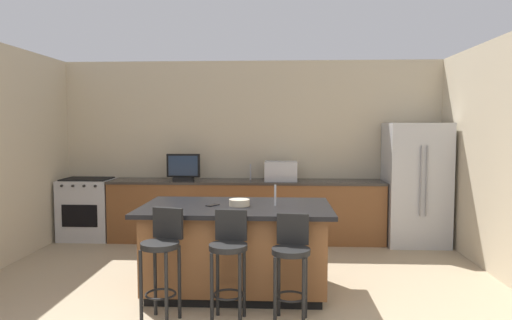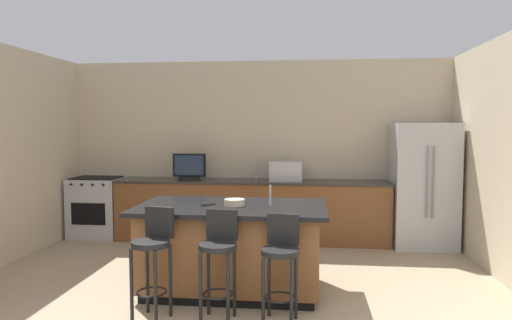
# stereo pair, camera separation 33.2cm
# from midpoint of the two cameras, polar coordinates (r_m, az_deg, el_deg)

# --- Properties ---
(wall_back) EXTENTS (6.37, 0.12, 2.75)m
(wall_back) POSITION_cam_midpoint_polar(r_m,az_deg,el_deg) (7.33, -1.93, 1.34)
(wall_back) COLOR beige
(wall_back) RESTS_ON ground_plane
(counter_back) EXTENTS (4.11, 0.62, 0.92)m
(counter_back) POSITION_cam_midpoint_polar(r_m,az_deg,el_deg) (7.06, -2.58, -6.23)
(counter_back) COLOR brown
(counter_back) RESTS_ON ground_plane
(kitchen_island) EXTENTS (1.96, 1.15, 0.91)m
(kitchen_island) POSITION_cam_midpoint_polar(r_m,az_deg,el_deg) (4.94, -4.39, -10.68)
(kitchen_island) COLOR black
(kitchen_island) RESTS_ON ground_plane
(refrigerator) EXTENTS (0.86, 0.77, 1.78)m
(refrigerator) POSITION_cam_midpoint_polar(r_m,az_deg,el_deg) (7.14, 17.72, -2.82)
(refrigerator) COLOR #B7BABF
(refrigerator) RESTS_ON ground_plane
(range_oven) EXTENTS (0.76, 0.63, 0.94)m
(range_oven) POSITION_cam_midpoint_polar(r_m,az_deg,el_deg) (7.69, -21.11, -5.60)
(range_oven) COLOR #B7BABF
(range_oven) RESTS_ON ground_plane
(microwave) EXTENTS (0.48, 0.36, 0.29)m
(microwave) POSITION_cam_midpoint_polar(r_m,az_deg,el_deg) (6.95, 1.69, -1.37)
(microwave) COLOR #B7BABF
(microwave) RESTS_ON counter_back
(tv_monitor) EXTENTS (0.50, 0.16, 0.40)m
(tv_monitor) POSITION_cam_midpoint_polar(r_m,az_deg,el_deg) (7.08, -10.23, -1.00)
(tv_monitor) COLOR black
(tv_monitor) RESTS_ON counter_back
(sink_faucet_back) EXTENTS (0.02, 0.02, 0.24)m
(sink_faucet_back) POSITION_cam_midpoint_polar(r_m,az_deg,el_deg) (7.08, -2.03, -1.47)
(sink_faucet_back) COLOR #B2B2B7
(sink_faucet_back) RESTS_ON counter_back
(sink_faucet_island) EXTENTS (0.02, 0.02, 0.22)m
(sink_faucet_island) POSITION_cam_midpoint_polar(r_m,az_deg,el_deg) (4.80, 0.38, -4.35)
(sink_faucet_island) COLOR #B2B2B7
(sink_faucet_island) RESTS_ON kitchen_island
(bar_stool_left) EXTENTS (0.35, 0.37, 1.00)m
(bar_stool_left) POSITION_cam_midpoint_polar(r_m,az_deg,el_deg) (4.30, -13.68, -11.18)
(bar_stool_left) COLOR black
(bar_stool_left) RESTS_ON ground_plane
(bar_stool_center) EXTENTS (0.34, 0.35, 0.98)m
(bar_stool_center) POSITION_cam_midpoint_polar(r_m,az_deg,el_deg) (4.22, -5.64, -11.60)
(bar_stool_center) COLOR black
(bar_stool_center) RESTS_ON ground_plane
(bar_stool_right) EXTENTS (0.34, 0.36, 0.94)m
(bar_stool_right) POSITION_cam_midpoint_polar(r_m,az_deg,el_deg) (4.19, 2.04, -12.02)
(bar_stool_right) COLOR black
(bar_stool_right) RESTS_ON ground_plane
(fruit_bowl) EXTENTS (0.21, 0.21, 0.07)m
(fruit_bowl) POSITION_cam_midpoint_polar(r_m,az_deg,el_deg) (4.82, -4.03, -5.24)
(fruit_bowl) COLOR beige
(fruit_bowl) RESTS_ON kitchen_island
(cell_phone) EXTENTS (0.14, 0.16, 0.01)m
(cell_phone) POSITION_cam_midpoint_polar(r_m,az_deg,el_deg) (4.87, -7.31, -5.52)
(cell_phone) COLOR black
(cell_phone) RESTS_ON kitchen_island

